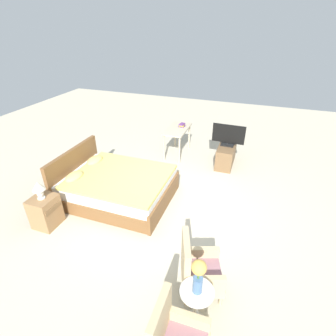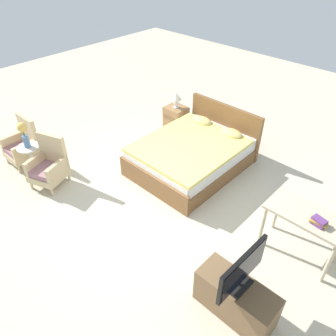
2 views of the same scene
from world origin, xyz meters
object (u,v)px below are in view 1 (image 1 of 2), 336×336
armchair_by_window_right (198,270)px  book_stack (182,125)px  flower_vase (199,274)px  tv_stand (226,155)px  side_table (196,303)px  tv_flatscreen (228,135)px  table_lamp (38,188)px  bed (116,186)px  nightstand (46,211)px  vanity_desk (177,132)px

armchair_by_window_right → book_stack: 4.36m
armchair_by_window_right → flower_vase: (-0.46, -0.09, 0.53)m
tv_stand → book_stack: size_ratio=4.34×
armchair_by_window_right → tv_stand: (3.78, 0.19, -0.11)m
side_table → tv_flatscreen: 4.28m
armchair_by_window_right → side_table: 0.47m
side_table → table_lamp: table_lamp is taller
bed → nightstand: 1.39m
tv_stand → book_stack: (0.30, 1.28, 0.53)m
armchair_by_window_right → tv_stand: 3.79m
side_table → nightstand: (0.85, 2.98, -0.09)m
flower_vase → tv_stand: flower_vase is taller
table_lamp → bed: bearing=-34.3°
armchair_by_window_right → vanity_desk: (3.91, 1.55, 0.26)m
tv_stand → tv_flatscreen: size_ratio=1.21×
flower_vase → table_lamp: 3.10m
side_table → flower_vase: flower_vase is taller
table_lamp → side_table: bearing=-105.8°
bed → flower_vase: bearing=-132.2°
flower_vase → nightstand: flower_vase is taller
nightstand → book_stack: (3.70, -1.41, 0.50)m
nightstand → table_lamp: size_ratio=1.78×
bed → table_lamp: size_ratio=6.42×
armchair_by_window_right → nightstand: (0.38, 2.89, -0.08)m
nightstand → tv_stand: 4.34m
tv_stand → side_table: bearing=-176.2°
nightstand → book_stack: book_stack is taller
bed → tv_flatscreen: size_ratio=2.67×
flower_vase → armchair_by_window_right: bearing=11.0°
tv_stand → tv_flatscreen: 0.54m
tv_flatscreen → armchair_by_window_right: bearing=-177.1°
tv_stand → table_lamp: bearing=141.6°
armchair_by_window_right → tv_flatscreen: tv_flatscreen is taller
side_table → vanity_desk: bearing=20.5°
side_table → tv_flatscreen: size_ratio=0.77×
tv_stand → flower_vase: bearing=-176.2°
armchair_by_window_right → book_stack: size_ratio=4.15×
side_table → vanity_desk: 4.68m
tv_flatscreen → bed: bearing=139.7°
armchair_by_window_right → flower_vase: flower_vase is taller
vanity_desk → tv_flatscreen: bearing=-95.4°
flower_vase → tv_stand: size_ratio=0.50×
side_table → flower_vase: (0.00, 0.00, 0.52)m
side_table → tv_flatscreen: bearing=3.8°
flower_vase → table_lamp: (0.85, 2.98, -0.10)m
armchair_by_window_right → tv_flatscreen: size_ratio=1.16×
bed → armchair_by_window_right: bed is taller
table_lamp → book_stack: 3.96m
tv_stand → tv_flatscreen: bearing=-1.9°
tv_stand → nightstand: bearing=141.6°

